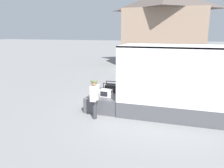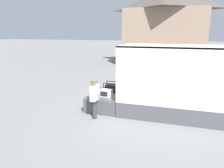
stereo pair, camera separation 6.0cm
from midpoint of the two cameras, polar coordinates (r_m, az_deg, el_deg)
The scene contains 8 objects.
ground_plane at distance 10.73m, azimuth 2.63°, elevation -6.44°, with size 160.00×160.00×0.00m, color gray.
box_truck at distance 10.26m, azimuth 25.61°, elevation -3.29°, with size 6.92×2.39×3.09m.
tailgate_deck at distance 10.83m, azimuth -1.36°, elevation -4.29°, with size 1.56×2.28×0.70m, color #4C4C51.
microwave at distance 10.20m, azimuth -1.70°, elevation -2.38°, with size 0.54×0.36×0.34m.
portable_generator at distance 10.97m, azimuth -0.20°, elevation -1.11°, with size 0.71×0.52×0.50m.
orange_bucket at distance 10.90m, azimuth -4.20°, elevation -1.21°, with size 0.32×0.32×0.39m.
worker_person at distance 9.25m, azimuth -4.82°, elevation -3.04°, with size 0.30×0.44×1.69m.
house_backdrop at distance 25.52m, azimuth 13.62°, elevation 14.16°, with size 8.64×7.15×8.04m.
Camera 1 is at (2.51, -9.77, 3.67)m, focal length 35.00 mm.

